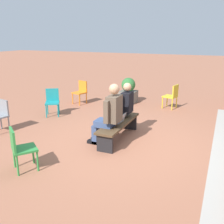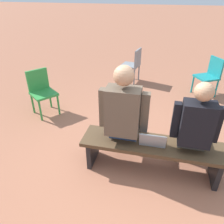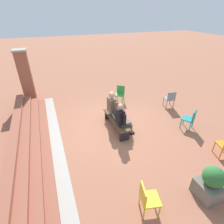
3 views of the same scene
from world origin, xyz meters
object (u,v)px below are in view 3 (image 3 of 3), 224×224
at_px(plastic_chair_near_bench_left, 190,118).
at_px(planter, 211,183).
at_px(laptop, 116,118).
at_px(person_adult, 114,107).
at_px(plastic_chair_foreground, 147,198).
at_px(bench, 116,121).
at_px(plastic_chair_mid_courtyard, 170,98).
at_px(person_student, 123,119).
at_px(plastic_chair_near_bench_right, 120,93).

height_order(plastic_chair_near_bench_left, planter, planter).
height_order(laptop, plastic_chair_near_bench_left, plastic_chair_near_bench_left).
bearing_deg(laptop, planter, -163.34).
distance_m(person_adult, planter, 4.07).
distance_m(laptop, plastic_chair_foreground, 3.39).
xyz_separation_m(bench, laptop, (0.00, 0.01, 0.15)).
bearing_deg(laptop, plastic_chair_near_bench_left, -111.32).
bearing_deg(planter, plastic_chair_mid_courtyard, -25.45).
height_order(person_student, plastic_chair_near_bench_right, person_student).
bearing_deg(person_adult, plastic_chair_near_bench_left, -118.75).
distance_m(person_student, planter, 3.26).
height_order(laptop, planter, planter).
height_order(bench, person_student, person_student).
bearing_deg(person_adult, planter, -166.04).
relative_size(laptop, plastic_chair_mid_courtyard, 0.38).
relative_size(plastic_chair_mid_courtyard, plastic_chair_near_bench_right, 1.00).
relative_size(bench, plastic_chair_mid_courtyard, 2.14).
bearing_deg(plastic_chair_mid_courtyard, laptop, 102.76).
relative_size(person_student, laptop, 4.16).
bearing_deg(planter, plastic_chair_near_bench_left, -33.26).
bearing_deg(person_adult, plastic_chair_foreground, 169.29).
distance_m(plastic_chair_near_bench_right, plastic_chair_near_bench_left, 3.57).
bearing_deg(laptop, bench, -103.86).
bearing_deg(plastic_chair_near_bench_right, planter, 179.47).
bearing_deg(plastic_chair_near_bench_left, person_student, 77.22).
distance_m(person_adult, plastic_chair_near_bench_right, 2.06).
relative_size(bench, plastic_chair_foreground, 2.14).
xyz_separation_m(person_student, laptop, (0.46, 0.08, -0.21)).
relative_size(person_adult, plastic_chair_near_bench_right, 1.72).
distance_m(plastic_chair_near_bench_left, planter, 2.99).
relative_size(bench, person_student, 1.35).
height_order(bench, plastic_chair_near_bench_right, plastic_chair_near_bench_right).
relative_size(plastic_chair_mid_courtyard, plastic_chair_foreground, 1.00).
bearing_deg(plastic_chair_mid_courtyard, person_student, 111.07).
bearing_deg(plastic_chair_near_bench_left, plastic_chair_foreground, 124.51).
distance_m(laptop, plastic_chair_mid_courtyard, 3.16).
relative_size(plastic_chair_near_bench_right, planter, 0.89).
height_order(plastic_chair_foreground, planter, planter).
xyz_separation_m(person_student, plastic_chair_mid_courtyard, (1.16, -3.01, -0.23)).
bearing_deg(person_student, bench, 8.30).
height_order(laptop, plastic_chair_mid_courtyard, plastic_chair_mid_courtyard).
relative_size(plastic_chair_near_bench_left, plastic_chair_foreground, 1.00).
bearing_deg(plastic_chair_foreground, plastic_chair_mid_courtyard, -42.54).
bearing_deg(plastic_chair_foreground, person_adult, -10.71).
xyz_separation_m(person_adult, plastic_chair_foreground, (-3.72, 0.70, -0.28)).
bearing_deg(person_student, plastic_chair_mid_courtyard, -68.93).
xyz_separation_m(plastic_chair_near_bench_right, plastic_chair_foreground, (-5.48, 1.73, 0.00)).
bearing_deg(plastic_chair_near_bench_left, plastic_chair_near_bench_right, 26.39).
bearing_deg(laptop, plastic_chair_mid_courtyard, -77.24).
bearing_deg(planter, person_adult, 13.96).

